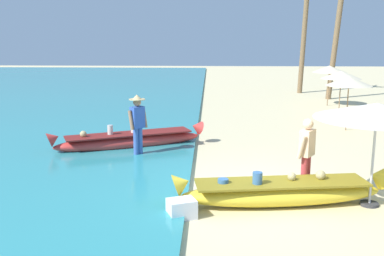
{
  "coord_description": "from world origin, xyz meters",
  "views": [
    {
      "loc": [
        -1.02,
        -9.25,
        3.34
      ],
      "look_at": [
        -1.5,
        2.5,
        0.9
      ],
      "focal_mm": 42.18,
      "sensor_mm": 36.0,
      "label": 1
    }
  ],
  "objects": [
    {
      "name": "person_vendor_hatted",
      "position": [
        -3.0,
        2.76,
        1.01
      ],
      "size": [
        0.53,
        0.53,
        1.75
      ],
      "color": "#3D5BA8",
      "rests_on": "ground"
    },
    {
      "name": "cooler_box",
      "position": [
        -1.53,
        -1.4,
        0.18
      ],
      "size": [
        0.61,
        0.56,
        0.36
      ],
      "primitive_type": "cube",
      "rotation": [
        0.0,
        0.0,
        0.39
      ],
      "color": "silver",
      "rests_on": "ground"
    },
    {
      "name": "parasol_row_0",
      "position": [
        3.82,
        6.66,
        1.75
      ],
      "size": [
        1.6,
        1.6,
        1.91
      ],
      "color": "#8E6B47",
      "rests_on": "ground"
    },
    {
      "name": "parasol_row_1",
      "position": [
        4.26,
        9.21,
        1.75
      ],
      "size": [
        1.6,
        1.6,
        1.91
      ],
      "color": "#8E6B47",
      "rests_on": "ground"
    },
    {
      "name": "boat_red_midground",
      "position": [
        -3.41,
        3.66,
        0.27
      ],
      "size": [
        4.48,
        2.44,
        0.77
      ],
      "color": "red",
      "rests_on": "ground"
    },
    {
      "name": "boat_yellow_foreground",
      "position": [
        0.41,
        -0.67,
        0.28
      ],
      "size": [
        4.4,
        1.34,
        0.79
      ],
      "color": "yellow",
      "rests_on": "ground"
    },
    {
      "name": "parasol_row_2",
      "position": [
        4.59,
        12.37,
        1.75
      ],
      "size": [
        1.6,
        1.6,
        1.91
      ],
      "color": "#8E6B47",
      "rests_on": "ground"
    },
    {
      "name": "ground_plane",
      "position": [
        0.0,
        0.0,
        0.0
      ],
      "size": [
        80.0,
        80.0,
        0.0
      ],
      "primitive_type": "plane",
      "color": "beige"
    },
    {
      "name": "person_tourist_customer",
      "position": [
        1.0,
        -0.06,
        0.93
      ],
      "size": [
        0.47,
        0.56,
        1.65
      ],
      "color": "#B2383D",
      "rests_on": "ground"
    },
    {
      "name": "patio_umbrella_large",
      "position": [
        2.17,
        -0.63,
        1.9
      ],
      "size": [
        2.37,
        2.37,
        2.07
      ],
      "color": "#B7B7BC",
      "rests_on": "ground"
    }
  ]
}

